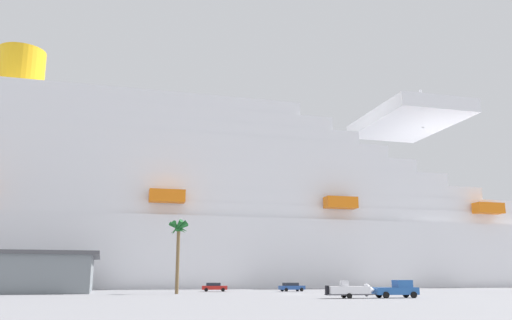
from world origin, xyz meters
TOP-DOWN VIEW (x-y plane):
  - ground_plane at (0.00, 30.00)m, footprint 600.00×600.00m
  - cruise_ship at (-18.28, 57.41)m, footprint 284.94×35.81m
  - pickup_truck at (8.01, -16.75)m, footprint 5.67×2.45m
  - small_boat_on_trailer at (2.06, -16.52)m, footprint 7.25×2.06m
  - palm_tree at (-17.03, 6.93)m, footprint 3.34×3.25m
  - parked_car_blue_suv at (5.59, 17.86)m, footprint 4.98×2.48m
  - parked_car_white_van at (-39.32, 11.60)m, footprint 4.64×2.61m
  - parked_car_red_hatchback at (-8.58, 20.56)m, footprint 4.93×2.74m

SIDE VIEW (x-z plane):
  - ground_plane at x=0.00m, z-range 0.00..0.00m
  - parked_car_white_van at x=-39.32m, z-range 0.04..1.62m
  - parked_car_blue_suv at x=5.59m, z-range 0.04..1.62m
  - parked_car_red_hatchback at x=-8.58m, z-range 0.05..1.63m
  - small_boat_on_trailer at x=2.06m, z-range -0.11..2.04m
  - pickup_truck at x=8.01m, z-range -0.06..2.14m
  - palm_tree at x=-17.03m, z-range 3.42..15.03m
  - cruise_ship at x=-18.28m, z-range -13.17..51.13m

